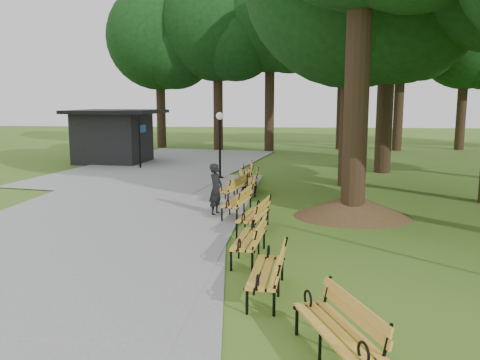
# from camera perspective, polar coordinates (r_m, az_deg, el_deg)

# --- Properties ---
(ground) EXTENTS (100.00, 100.00, 0.00)m
(ground) POSITION_cam_1_polar(r_m,az_deg,el_deg) (12.07, -0.82, -7.43)
(ground) COLOR #3A601B
(ground) RESTS_ON ground
(path) EXTENTS (12.00, 38.00, 0.06)m
(path) POSITION_cam_1_polar(r_m,az_deg,el_deg) (15.79, -14.28, -3.60)
(path) COLOR gray
(path) RESTS_ON ground
(person) EXTENTS (0.51, 0.65, 1.57)m
(person) POSITION_cam_1_polar(r_m,az_deg,el_deg) (14.95, -2.77, -1.09)
(person) COLOR black
(person) RESTS_ON ground
(kiosk) EXTENTS (5.01, 4.49, 2.88)m
(kiosk) POSITION_cam_1_polar(r_m,az_deg,el_deg) (28.12, -14.35, 4.85)
(kiosk) COLOR black
(kiosk) RESTS_ON ground
(lamp_post) EXTENTS (0.32, 0.32, 2.90)m
(lamp_post) POSITION_cam_1_polar(r_m,az_deg,el_deg) (21.61, -2.33, 5.65)
(lamp_post) COLOR black
(lamp_post) RESTS_ON ground
(dirt_mound) EXTENTS (2.93, 2.93, 0.69)m
(dirt_mound) POSITION_cam_1_polar(r_m,az_deg,el_deg) (15.19, 12.75, -2.83)
(dirt_mound) COLOR #47301C
(dirt_mound) RESTS_ON ground
(bench_0) EXTENTS (1.27, 2.00, 0.88)m
(bench_0) POSITION_cam_1_polar(r_m,az_deg,el_deg) (7.02, 10.88, -16.47)
(bench_0) COLOR gold
(bench_0) RESTS_ON ground
(bench_1) EXTENTS (0.78, 1.94, 0.88)m
(bench_1) POSITION_cam_1_polar(r_m,az_deg,el_deg) (8.98, 3.01, -10.48)
(bench_1) COLOR gold
(bench_1) RESTS_ON ground
(bench_2) EXTENTS (0.83, 1.96, 0.88)m
(bench_2) POSITION_cam_1_polar(r_m,az_deg,el_deg) (10.94, 1.00, -6.82)
(bench_2) COLOR gold
(bench_2) RESTS_ON ground
(bench_3) EXTENTS (0.96, 1.98, 0.88)m
(bench_3) POSITION_cam_1_polar(r_m,az_deg,el_deg) (13.13, 1.50, -4.07)
(bench_3) COLOR gold
(bench_3) RESTS_ON ground
(bench_4) EXTENTS (0.95, 1.98, 0.88)m
(bench_4) POSITION_cam_1_polar(r_m,az_deg,el_deg) (14.83, -0.36, -2.51)
(bench_4) COLOR gold
(bench_4) RESTS_ON ground
(bench_5) EXTENTS (1.14, 2.00, 0.88)m
(bench_5) POSITION_cam_1_polar(r_m,az_deg,el_deg) (17.04, -1.01, -0.96)
(bench_5) COLOR gold
(bench_5) RESTS_ON ground
(bench_6) EXTENTS (0.70, 1.92, 0.88)m
(bench_6) POSITION_cam_1_polar(r_m,az_deg,el_deg) (18.50, 1.11, -0.15)
(bench_6) COLOR gold
(bench_6) RESTS_ON ground
(bench_7) EXTENTS (0.83, 1.96, 0.88)m
(bench_7) POSITION_cam_1_polar(r_m,az_deg,el_deg) (20.63, 0.60, 0.83)
(bench_7) COLOR gold
(bench_7) RESTS_ON ground
(tree_backdrop) EXTENTS (36.54, 9.80, 16.25)m
(tree_backdrop) POSITION_cam_1_polar(r_m,az_deg,el_deg) (35.15, 15.14, 16.58)
(tree_backdrop) COLOR black
(tree_backdrop) RESTS_ON ground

